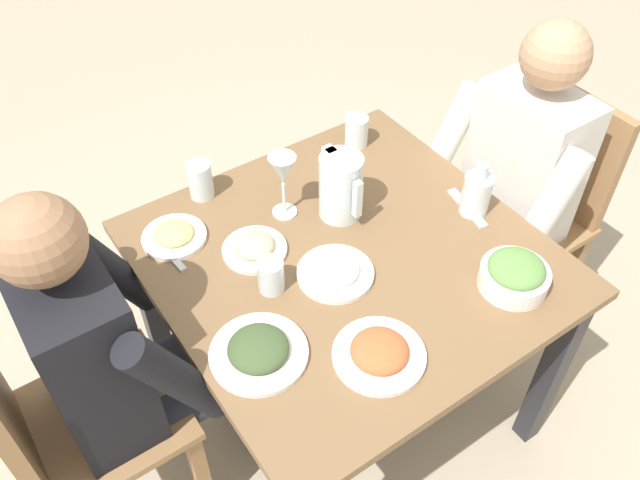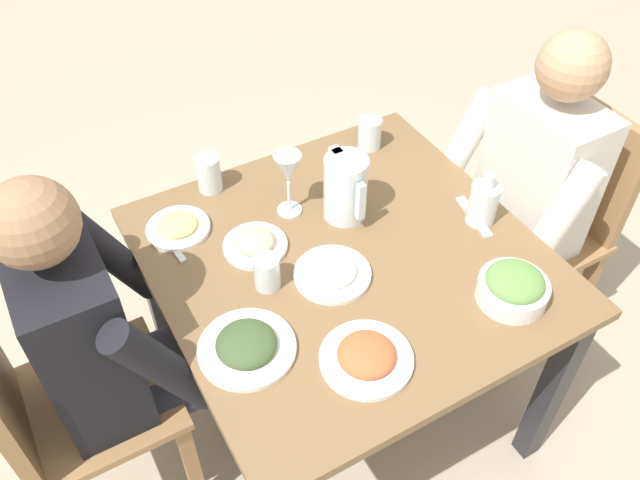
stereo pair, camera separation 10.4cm
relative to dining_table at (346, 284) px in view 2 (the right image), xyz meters
name	(u,v)px [view 2 (the right image)]	position (x,y,z in m)	size (l,w,h in m)	color
ground_plane	(341,403)	(0.00, 0.00, -0.62)	(8.00, 8.00, 0.00)	tan
dining_table	(346,284)	(0.00, 0.00, 0.00)	(0.98, 0.98, 0.73)	brown
chair_near	(58,405)	(-0.10, -0.79, -0.11)	(0.40, 0.40, 0.89)	#997047
chair_far	(549,215)	(-0.01, 0.79, -0.11)	(0.40, 0.40, 0.89)	#997047
diner_near	(125,337)	(-0.10, -0.59, 0.03)	(0.48, 0.53, 1.18)	black
diner_far	(511,202)	(-0.01, 0.59, 0.03)	(0.48, 0.53, 1.18)	silver
water_pitcher	(346,188)	(-0.14, 0.08, 0.21)	(0.16, 0.12, 0.19)	silver
salad_bowl	(513,287)	(0.32, 0.28, 0.15)	(0.17, 0.17, 0.09)	white
plate_yoghurt	(332,272)	(0.04, -0.07, 0.13)	(0.20, 0.20, 0.04)	white
plate_fries	(178,226)	(-0.31, -0.35, 0.12)	(0.17, 0.17, 0.04)	white
plate_rice_curry	(366,356)	(0.30, -0.13, 0.13)	(0.22, 0.22, 0.05)	white
plate_dolmas	(247,346)	(0.14, -0.36, 0.13)	(0.23, 0.23, 0.05)	white
plate_beans	(255,243)	(-0.15, -0.20, 0.13)	(0.17, 0.17, 0.05)	white
water_glass_near_right	(370,133)	(-0.38, 0.31, 0.16)	(0.07, 0.07, 0.10)	silver
water_glass_center	(209,174)	(-0.43, -0.20, 0.16)	(0.07, 0.07, 0.11)	silver
water_glass_far_left	(267,272)	(-0.02, -0.23, 0.16)	(0.07, 0.07, 0.09)	silver
wine_glass	(288,172)	(-0.23, -0.05, 0.25)	(0.08, 0.08, 0.20)	silver
oil_carafe	(483,205)	(0.06, 0.39, 0.17)	(0.08, 0.08, 0.16)	silver
fork_near	(474,217)	(0.05, 0.38, 0.11)	(0.17, 0.03, 0.01)	silver
knife_near	(168,241)	(-0.28, -0.39, 0.11)	(0.18, 0.02, 0.01)	silver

